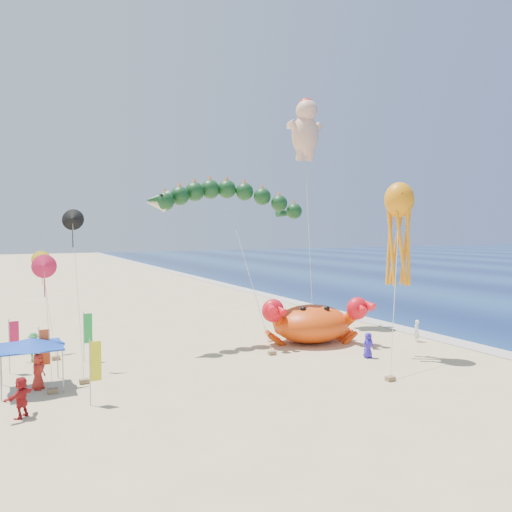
{
  "coord_description": "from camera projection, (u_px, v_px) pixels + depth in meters",
  "views": [
    {
      "loc": [
        -17.74,
        -29.14,
        8.33
      ],
      "look_at": [
        -2.0,
        2.0,
        6.5
      ],
      "focal_mm": 35.0,
      "sensor_mm": 36.0,
      "label": 1
    }
  ],
  "objects": [
    {
      "name": "ground",
      "position": [
        295.0,
        351.0,
        34.4
      ],
      "size": [
        320.0,
        320.0,
        0.0
      ],
      "primitive_type": "plane",
      "color": "#D1B784",
      "rests_on": "ground"
    },
    {
      "name": "foam_strip",
      "position": [
        424.0,
        334.0,
        39.81
      ],
      "size": [
        320.0,
        320.0,
        0.0
      ],
      "primitive_type": "plane",
      "color": "silver",
      "rests_on": "ground"
    },
    {
      "name": "crab_inflatable",
      "position": [
        312.0,
        322.0,
        36.79
      ],
      "size": [
        7.89,
        6.38,
        3.46
      ],
      "color": "#DB410B",
      "rests_on": "ground"
    },
    {
      "name": "dragon_kite",
      "position": [
        228.0,
        203.0,
        36.35
      ],
      "size": [
        12.04,
        6.03,
        11.61
      ],
      "color": "black",
      "rests_on": "ground"
    },
    {
      "name": "cherub_kite",
      "position": [
        306.0,
        128.0,
        43.69
      ],
      "size": [
        3.34,
        5.48,
        19.83
      ],
      "color": "#E9AC8E",
      "rests_on": "ground"
    },
    {
      "name": "octopus_kite",
      "position": [
        399.0,
        226.0,
        32.48
      ],
      "size": [
        5.42,
        5.08,
        11.43
      ],
      "color": "orange",
      "rests_on": "ground"
    },
    {
      "name": "canopy_blue",
      "position": [
        31.0,
        343.0,
        25.97
      ],
      "size": [
        3.37,
        3.37,
        2.71
      ],
      "color": "gray",
      "rests_on": "ground"
    },
    {
      "name": "feather_flags",
      "position": [
        59.0,
        344.0,
        27.63
      ],
      "size": [
        4.78,
        8.46,
        3.2
      ],
      "color": "gray",
      "rests_on": "ground"
    },
    {
      "name": "beachgoers",
      "position": [
        95.0,
        362.0,
        28.07
      ],
      "size": [
        29.05,
        11.35,
        1.9
      ],
      "color": "red",
      "rests_on": "ground"
    },
    {
      "name": "small_kites",
      "position": [
        31.0,
        261.0,
        29.02
      ],
      "size": [
        7.72,
        11.14,
        9.64
      ],
      "color": "red",
      "rests_on": "ground"
    }
  ]
}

